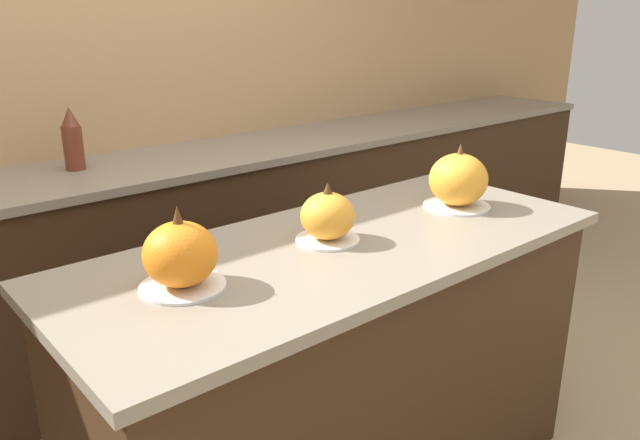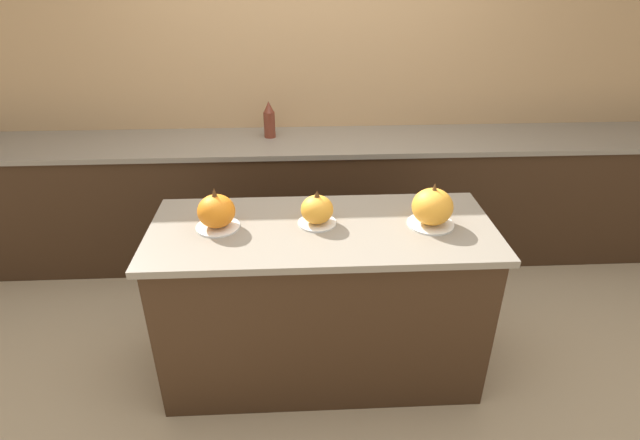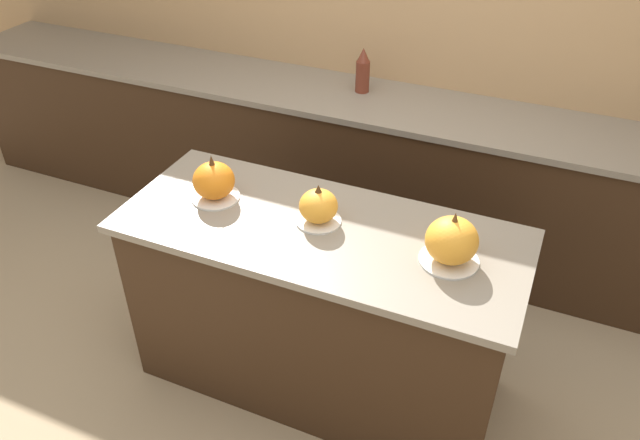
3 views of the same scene
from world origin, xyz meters
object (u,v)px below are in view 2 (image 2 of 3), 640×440
at_px(pumpkin_cake_left, 216,212).
at_px(pumpkin_cake_center, 317,210).
at_px(pumpkin_cake_right, 432,208).
at_px(bottle_tall, 269,120).

relative_size(pumpkin_cake_left, pumpkin_cake_center, 1.12).
bearing_deg(pumpkin_cake_right, pumpkin_cake_center, 176.13).
xyz_separation_m(pumpkin_cake_center, pumpkin_cake_right, (0.55, -0.04, 0.02)).
distance_m(pumpkin_cake_left, pumpkin_cake_right, 1.03).
bearing_deg(pumpkin_cake_right, pumpkin_cake_left, 178.72).
distance_m(pumpkin_cake_left, pumpkin_cake_center, 0.48).
distance_m(pumpkin_cake_left, bottle_tall, 1.28).
height_order(pumpkin_cake_right, bottle_tall, bottle_tall).
bearing_deg(bottle_tall, pumpkin_cake_right, -57.31).
xyz_separation_m(pumpkin_cake_left, pumpkin_cake_center, (0.48, 0.01, -0.01)).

